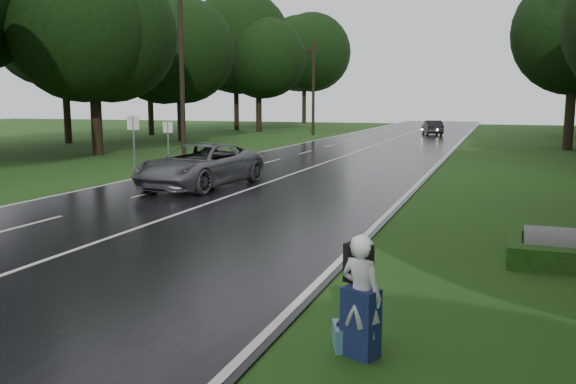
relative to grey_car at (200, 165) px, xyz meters
name	(u,v)px	position (x,y,z in m)	size (l,w,h in m)	color
ground	(69,254)	(2.04, -9.91, -0.87)	(160.00, 160.00, 0.00)	#204414
road	(324,163)	(2.04, 10.09, -0.85)	(12.00, 140.00, 0.04)	black
lane_center	(324,163)	(2.04, 10.09, -0.83)	(0.12, 140.00, 0.01)	silver
grey_car	(200,165)	(0.00, 0.00, 0.00)	(2.77, 6.00, 1.67)	#515356
far_car	(432,128)	(4.58, 39.17, -0.12)	(1.51, 4.32, 1.42)	black
hitchhiker	(361,300)	(9.24, -12.88, -0.11)	(0.71, 0.69, 1.65)	silver
suitcase	(339,337)	(8.92, -12.76, -0.71)	(0.14, 0.47, 0.33)	teal
culvert	(562,265)	(12.19, -7.20, -0.87)	(0.78, 0.78, 1.55)	slate
utility_pole_mid	(184,159)	(-6.46, 10.06, -0.87)	(1.80, 0.28, 10.99)	black
utility_pole_far	(313,135)	(-6.46, 35.36, -0.87)	(1.80, 0.28, 9.24)	black
road_sign_a	(135,173)	(-5.16, 3.20, -0.87)	(0.64, 0.10, 2.65)	white
road_sign_b	(169,166)	(-5.16, 6.23, -0.87)	(0.55, 0.10, 2.28)	white
tree_left_d	(98,155)	(-12.69, 10.32, -0.87)	(8.21, 8.21, 12.83)	black
tree_left_e	(181,141)	(-14.46, 23.66, -0.87)	(8.05, 8.05, 12.57)	black
tree_left_f	(259,132)	(-14.06, 39.76, -0.87)	(9.01, 9.01, 14.09)	black
tree_right_e	(567,150)	(15.27, 24.39, -0.87)	(9.11, 9.11, 14.23)	black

